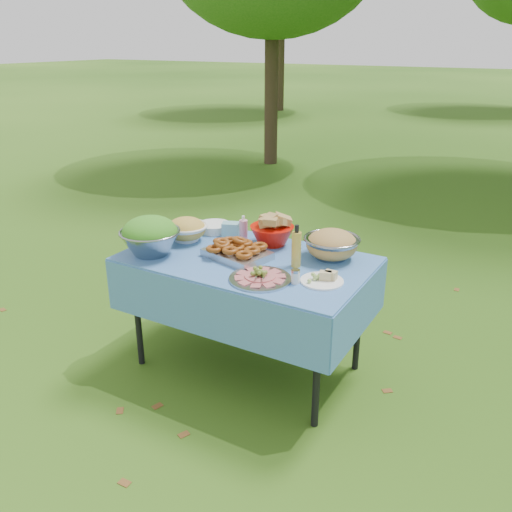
{
  "coord_description": "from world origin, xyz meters",
  "views": [
    {
      "loc": [
        1.55,
        -2.59,
        1.99
      ],
      "look_at": [
        0.06,
        0.0,
        0.79
      ],
      "focal_mm": 38.0,
      "sensor_mm": 36.0,
      "label": 1
    }
  ],
  "objects_px": {
    "pasta_bowl_steel": "(332,244)",
    "oil_bottle": "(296,246)",
    "charcuterie_platter": "(260,273)",
    "plate_stack": "(214,227)",
    "bread_bowl": "(272,230)",
    "picnic_table": "(247,314)",
    "salad_bowl": "(150,236)"
  },
  "relations": [
    {
      "from": "pasta_bowl_steel",
      "to": "oil_bottle",
      "type": "bearing_deg",
      "value": -119.67
    },
    {
      "from": "charcuterie_platter",
      "to": "oil_bottle",
      "type": "xyz_separation_m",
      "value": [
        0.09,
        0.27,
        0.09
      ]
    },
    {
      "from": "plate_stack",
      "to": "pasta_bowl_steel",
      "type": "bearing_deg",
      "value": -3.53
    },
    {
      "from": "pasta_bowl_steel",
      "to": "charcuterie_platter",
      "type": "bearing_deg",
      "value": -113.7
    },
    {
      "from": "bread_bowl",
      "to": "picnic_table",
      "type": "bearing_deg",
      "value": -94.44
    },
    {
      "from": "picnic_table",
      "to": "bread_bowl",
      "type": "bearing_deg",
      "value": 85.56
    },
    {
      "from": "salad_bowl",
      "to": "oil_bottle",
      "type": "distance_m",
      "value": 0.89
    },
    {
      "from": "plate_stack",
      "to": "salad_bowl",
      "type": "bearing_deg",
      "value": -99.83
    },
    {
      "from": "pasta_bowl_steel",
      "to": "oil_bottle",
      "type": "relative_size",
      "value": 1.32
    },
    {
      "from": "bread_bowl",
      "to": "charcuterie_platter",
      "type": "bearing_deg",
      "value": -68.43
    },
    {
      "from": "salad_bowl",
      "to": "bread_bowl",
      "type": "distance_m",
      "value": 0.76
    },
    {
      "from": "salad_bowl",
      "to": "charcuterie_platter",
      "type": "relative_size",
      "value": 1.06
    },
    {
      "from": "bread_bowl",
      "to": "pasta_bowl_steel",
      "type": "height_order",
      "value": "bread_bowl"
    },
    {
      "from": "plate_stack",
      "to": "bread_bowl",
      "type": "distance_m",
      "value": 0.47
    },
    {
      "from": "picnic_table",
      "to": "bread_bowl",
      "type": "relative_size",
      "value": 5.19
    },
    {
      "from": "plate_stack",
      "to": "oil_bottle",
      "type": "bearing_deg",
      "value": -20.17
    },
    {
      "from": "salad_bowl",
      "to": "oil_bottle",
      "type": "bearing_deg",
      "value": 17.49
    },
    {
      "from": "picnic_table",
      "to": "bread_bowl",
      "type": "height_order",
      "value": "bread_bowl"
    },
    {
      "from": "picnic_table",
      "to": "charcuterie_platter",
      "type": "bearing_deg",
      "value": -46.23
    },
    {
      "from": "salad_bowl",
      "to": "bread_bowl",
      "type": "bearing_deg",
      "value": 42.75
    },
    {
      "from": "pasta_bowl_steel",
      "to": "oil_bottle",
      "type": "height_order",
      "value": "oil_bottle"
    },
    {
      "from": "pasta_bowl_steel",
      "to": "salad_bowl",
      "type": "bearing_deg",
      "value": -153.32
    },
    {
      "from": "oil_bottle",
      "to": "salad_bowl",
      "type": "bearing_deg",
      "value": -162.51
    },
    {
      "from": "salad_bowl",
      "to": "picnic_table",
      "type": "bearing_deg",
      "value": 23.84
    },
    {
      "from": "picnic_table",
      "to": "pasta_bowl_steel",
      "type": "height_order",
      "value": "pasta_bowl_steel"
    },
    {
      "from": "bread_bowl",
      "to": "oil_bottle",
      "type": "relative_size",
      "value": 1.12
    },
    {
      "from": "picnic_table",
      "to": "plate_stack",
      "type": "relative_size",
      "value": 6.51
    },
    {
      "from": "bread_bowl",
      "to": "oil_bottle",
      "type": "height_order",
      "value": "oil_bottle"
    },
    {
      "from": "charcuterie_platter",
      "to": "pasta_bowl_steel",
      "type": "bearing_deg",
      "value": 66.3
    },
    {
      "from": "picnic_table",
      "to": "charcuterie_platter",
      "type": "distance_m",
      "value": 0.53
    },
    {
      "from": "picnic_table",
      "to": "pasta_bowl_steel",
      "type": "bearing_deg",
      "value": 29.97
    },
    {
      "from": "salad_bowl",
      "to": "pasta_bowl_steel",
      "type": "relative_size",
      "value": 1.1
    }
  ]
}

